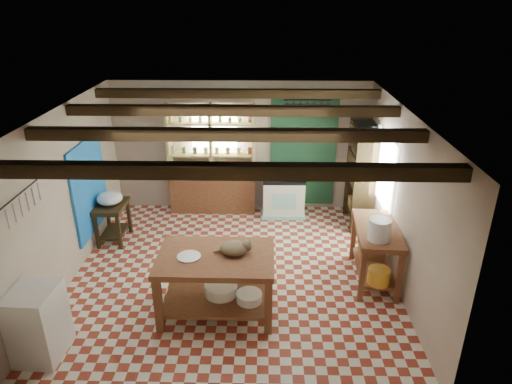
{
  "coord_description": "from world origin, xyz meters",
  "views": [
    {
      "loc": [
        0.49,
        -6.12,
        4.1
      ],
      "look_at": [
        0.36,
        0.3,
        1.29
      ],
      "focal_mm": 32.0,
      "sensor_mm": 36.0,
      "label": 1
    }
  ],
  "objects_px": {
    "prep_table": "(113,222)",
    "white_cabinet": "(38,323)",
    "cat": "(234,248)",
    "work_table": "(217,283)",
    "stove": "(283,196)",
    "right_counter": "(375,254)"
  },
  "relations": [
    {
      "from": "white_cabinet",
      "to": "cat",
      "type": "bearing_deg",
      "value": 24.67
    },
    {
      "from": "cat",
      "to": "white_cabinet",
      "type": "bearing_deg",
      "value": -167.48
    },
    {
      "from": "right_counter",
      "to": "cat",
      "type": "distance_m",
      "value": 2.28
    },
    {
      "from": "stove",
      "to": "cat",
      "type": "distance_m",
      "value": 3.15
    },
    {
      "from": "cat",
      "to": "prep_table",
      "type": "bearing_deg",
      "value": 130.98
    },
    {
      "from": "prep_table",
      "to": "right_counter",
      "type": "height_order",
      "value": "right_counter"
    },
    {
      "from": "white_cabinet",
      "to": "right_counter",
      "type": "xyz_separation_m",
      "value": [
        4.4,
        1.69,
        -0.01
      ]
    },
    {
      "from": "stove",
      "to": "cat",
      "type": "height_order",
      "value": "cat"
    },
    {
      "from": "prep_table",
      "to": "white_cabinet",
      "type": "distance_m",
      "value": 2.83
    },
    {
      "from": "stove",
      "to": "white_cabinet",
      "type": "height_order",
      "value": "white_cabinet"
    },
    {
      "from": "white_cabinet",
      "to": "prep_table",
      "type": "bearing_deg",
      "value": 92.19
    },
    {
      "from": "prep_table",
      "to": "right_counter",
      "type": "distance_m",
      "value": 4.53
    },
    {
      "from": "prep_table",
      "to": "cat",
      "type": "xyz_separation_m",
      "value": [
        2.29,
        -1.89,
        0.61
      ]
    },
    {
      "from": "white_cabinet",
      "to": "cat",
      "type": "xyz_separation_m",
      "value": [
        2.31,
        0.94,
        0.51
      ]
    },
    {
      "from": "work_table",
      "to": "right_counter",
      "type": "xyz_separation_m",
      "value": [
        2.34,
        0.79,
        0.01
      ]
    },
    {
      "from": "work_table",
      "to": "white_cabinet",
      "type": "xyz_separation_m",
      "value": [
        -2.06,
        -0.89,
        0.02
      ]
    },
    {
      "from": "prep_table",
      "to": "cat",
      "type": "height_order",
      "value": "cat"
    },
    {
      "from": "prep_table",
      "to": "stove",
      "type": "bearing_deg",
      "value": 20.45
    },
    {
      "from": "work_table",
      "to": "cat",
      "type": "xyz_separation_m",
      "value": [
        0.25,
        0.05,
        0.53
      ]
    },
    {
      "from": "work_table",
      "to": "stove",
      "type": "bearing_deg",
      "value": 71.88
    },
    {
      "from": "stove",
      "to": "white_cabinet",
      "type": "relative_size",
      "value": 0.88
    },
    {
      "from": "right_counter",
      "to": "cat",
      "type": "xyz_separation_m",
      "value": [
        -2.09,
        -0.75,
        0.52
      ]
    }
  ]
}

